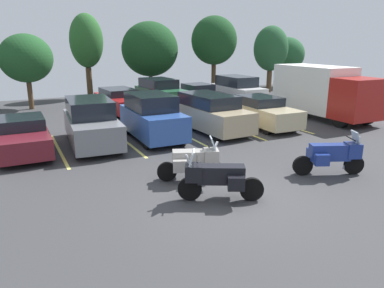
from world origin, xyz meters
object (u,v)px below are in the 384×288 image
at_px(motorcycle_third, 194,160).
at_px(box_truck, 323,91).
at_px(car_grey, 91,123).
at_px(car_blue, 152,117).
at_px(motorcycle_touring, 217,177).
at_px(car_maroon, 22,136).
at_px(car_champagne, 260,112).
at_px(car_far_charcoal, 200,95).
at_px(car_far_red, 120,101).
at_px(car_tan, 211,113).
at_px(motorcycle_second, 332,155).
at_px(car_far_green, 160,94).
at_px(car_far_white, 237,90).

xyz_separation_m(motorcycle_third, box_truck, (10.86, 5.45, 0.88)).
xyz_separation_m(car_grey, car_blue, (2.60, -0.22, 0.04)).
relative_size(motorcycle_touring, car_grey, 0.44).
distance_m(car_maroon, car_champagne, 11.08).
height_order(car_blue, car_far_charcoal, car_blue).
relative_size(car_champagne, car_far_red, 0.96).
bearing_deg(car_tan, motorcycle_second, -85.96).
bearing_deg(car_far_green, car_tan, -91.72).
bearing_deg(car_maroon, car_champagne, -1.65).
bearing_deg(car_champagne, car_grey, 178.20).
relative_size(car_far_red, car_far_white, 1.06).
bearing_deg(motorcycle_second, car_grey, 130.65).
height_order(motorcycle_second, car_blue, car_blue).
relative_size(motorcycle_touring, car_tan, 0.43).
xyz_separation_m(car_maroon, car_far_charcoal, (11.23, 6.58, 0.02)).
distance_m(car_maroon, car_far_red, 8.65).
xyz_separation_m(motorcycle_second, car_far_red, (-3.05, 13.68, 0.05)).
bearing_deg(motorcycle_touring, car_far_green, 74.08).
xyz_separation_m(motorcycle_touring, car_far_red, (1.25, 13.74, 0.06)).
relative_size(motorcycle_third, car_far_white, 0.42).
relative_size(car_far_red, car_far_charcoal, 1.11).
relative_size(car_grey, box_truck, 0.76).
xyz_separation_m(car_maroon, car_tan, (8.25, -0.15, 0.21)).
bearing_deg(car_grey, car_maroon, 178.82).
bearing_deg(car_maroon, motorcycle_second, -39.34).
bearing_deg(car_blue, motorcycle_second, -63.02).
distance_m(motorcycle_second, box_truck, 9.70).
bearing_deg(car_blue, car_tan, 2.40).
height_order(car_far_green, car_far_white, car_far_white).
bearing_deg(car_tan, car_far_red, 110.98).
bearing_deg(car_blue, car_champagne, -0.45).
height_order(car_grey, car_far_white, car_far_white).
relative_size(motorcycle_touring, car_far_white, 0.45).
height_order(car_maroon, car_grey, car_grey).
relative_size(car_blue, box_truck, 0.67).
bearing_deg(car_far_white, car_tan, -131.74).
bearing_deg(car_tan, car_far_white, 48.26).
distance_m(motorcycle_third, car_maroon, 7.24).
xyz_separation_m(motorcycle_second, motorcycle_third, (-4.19, 1.55, -0.03)).
distance_m(car_maroon, car_far_white, 15.34).
bearing_deg(car_grey, box_truck, -0.56).
height_order(car_grey, car_far_red, car_grey).
distance_m(motorcycle_touring, car_tan, 8.04).
xyz_separation_m(motorcycle_third, car_far_green, (3.90, 12.44, 0.28)).
relative_size(car_maroon, box_truck, 0.72).
bearing_deg(car_blue, motorcycle_touring, -96.40).
relative_size(car_grey, car_far_green, 1.10).
height_order(car_grey, car_blue, car_blue).
relative_size(motorcycle_touring, car_far_green, 0.48).
bearing_deg(car_far_white, box_truck, -77.54).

